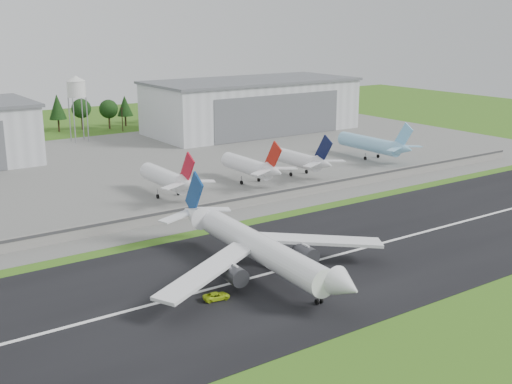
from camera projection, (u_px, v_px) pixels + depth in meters
ground at (388, 263)px, 144.25m from camera, size 600.00×600.00×0.00m
runway at (357, 250)px, 152.19m from camera, size 320.00×60.00×0.10m
runway_centerline at (357, 250)px, 152.17m from camera, size 220.00×1.00×0.02m
apron at (154, 166)px, 239.69m from camera, size 320.00×150.00×0.10m
blast_fence at (251, 201)px, 187.52m from camera, size 240.00×0.61×3.50m
hangar_east at (252, 105)px, 313.26m from camera, size 102.00×47.00×25.20m
water_tower at (76, 87)px, 282.32m from camera, size 8.40×8.40×29.40m
utility_poles at (79, 136)px, 303.35m from camera, size 230.00×3.00×12.00m
treeline at (69, 131)px, 315.28m from camera, size 320.00×16.00×22.00m
main_airliner at (262, 255)px, 135.31m from camera, size 57.20×59.22×18.17m
ground_vehicle at (217, 296)px, 124.81m from camera, size 5.68×3.33×1.48m
parked_jet_red_a at (170, 179)px, 195.15m from camera, size 7.36×31.29×16.55m
parked_jet_red_b at (253, 167)px, 211.94m from camera, size 7.36×31.29×16.50m
parked_jet_navy at (302, 160)px, 223.27m from camera, size 7.36×31.29×16.37m
parked_jet_skyblue at (375, 144)px, 249.39m from camera, size 7.36×37.29×16.65m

